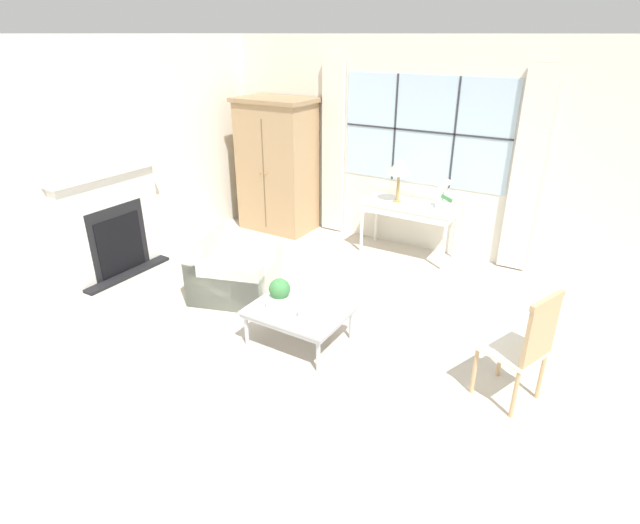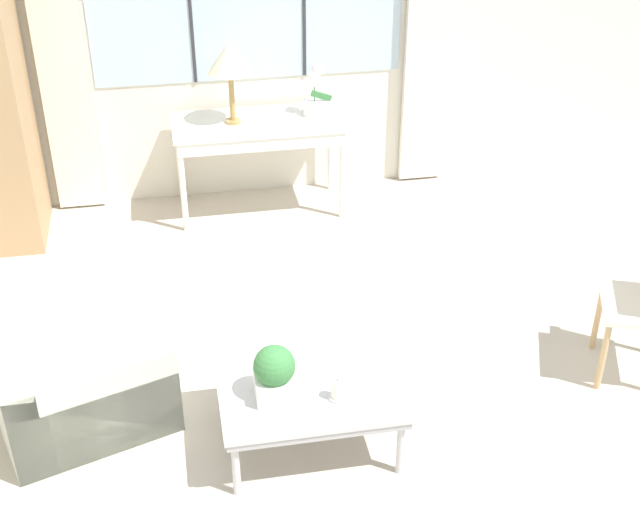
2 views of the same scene
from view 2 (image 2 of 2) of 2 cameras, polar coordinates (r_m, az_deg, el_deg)
The scene contains 9 objects.
ground_plane at distance 4.77m, azimuth 0.21°, elevation -11.81°, with size 14.00×14.00×0.00m, color #BCB2A3.
wall_back_windowed at distance 6.71m, azimuth -4.66°, elevation 15.43°, with size 7.20×0.14×2.80m.
console_table at distance 6.63m, azimuth -3.97°, elevation 8.38°, with size 1.25×0.55×0.73m.
table_lamp at distance 6.40m, azimuth -5.80°, elevation 12.81°, with size 0.32×0.32×0.60m.
potted_orchid at distance 6.63m, azimuth -0.35°, elevation 10.74°, with size 0.22×0.17×0.39m.
armchair_upholstered at distance 4.99m, azimuth -15.67°, elevation -7.04°, with size 1.09×1.06×0.75m.
coffee_table at distance 4.59m, azimuth -0.75°, elevation -8.14°, with size 0.92×0.73×0.38m.
potted_plant_small at distance 4.41m, azimuth -2.93°, elevation -7.09°, with size 0.21×0.21×0.29m.
pillar_candle at distance 4.44m, azimuth 1.14°, elevation -8.22°, with size 0.09×0.09×0.13m.
Camera 2 is at (-0.63, -3.38, 3.30)m, focal length 50.00 mm.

